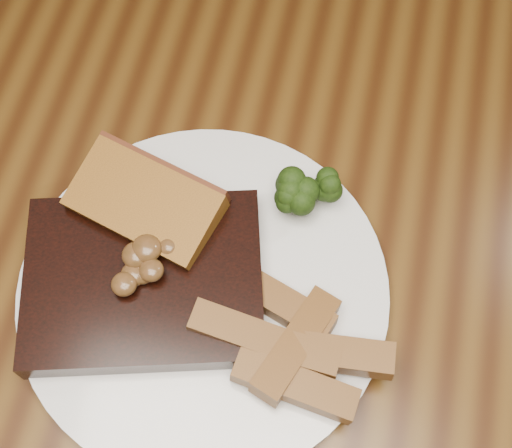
% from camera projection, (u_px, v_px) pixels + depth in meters
% --- Properties ---
extents(ground, '(4.50, 4.50, 0.00)m').
position_uv_depth(ground, '(255.00, 405.00, 1.28)').
color(ground, '#39220D').
rests_on(ground, ground).
extents(dining_table, '(1.60, 0.90, 0.75)m').
position_uv_depth(dining_table, '(254.00, 274.00, 0.69)').
color(dining_table, '#462C0E').
rests_on(dining_table, ground).
extents(plate, '(0.33, 0.33, 0.01)m').
position_uv_depth(plate, '(204.00, 292.00, 0.57)').
color(plate, silver).
rests_on(plate, dining_table).
extents(steak, '(0.21, 0.18, 0.03)m').
position_uv_depth(steak, '(144.00, 281.00, 0.56)').
color(steak, black).
rests_on(steak, plate).
extents(steak_bone, '(0.13, 0.05, 0.02)m').
position_uv_depth(steak_bone, '(122.00, 361.00, 0.54)').
color(steak_bone, beige).
rests_on(steak_bone, plate).
extents(mushroom_pile, '(0.06, 0.06, 0.03)m').
position_uv_depth(mushroom_pile, '(144.00, 262.00, 0.53)').
color(mushroom_pile, brown).
rests_on(mushroom_pile, steak).
extents(garlic_bread, '(0.13, 0.09, 0.03)m').
position_uv_depth(garlic_bread, '(149.00, 215.00, 0.58)').
color(garlic_bread, brown).
rests_on(garlic_bread, plate).
extents(potato_wedges, '(0.12, 0.12, 0.02)m').
position_uv_depth(potato_wedges, '(272.00, 319.00, 0.55)').
color(potato_wedges, brown).
rests_on(potato_wedges, plate).
extents(broccoli_cluster, '(0.06, 0.06, 0.04)m').
position_uv_depth(broccoli_cluster, '(294.00, 195.00, 0.58)').
color(broccoli_cluster, '#20350C').
rests_on(broccoli_cluster, plate).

